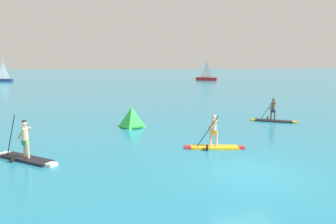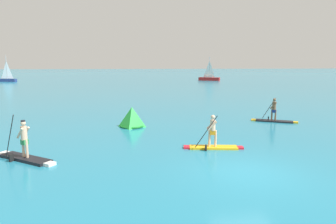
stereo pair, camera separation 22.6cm
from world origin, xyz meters
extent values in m
plane|color=teal|center=(0.00, 0.00, 0.00)|extent=(440.00, 440.00, 0.00)
cube|color=black|center=(-8.90, 2.75, 0.06)|extent=(2.54, 2.12, 0.13)
cube|color=white|center=(-10.11, 3.65, 0.06)|extent=(0.54, 0.56, 0.13)
cube|color=white|center=(-7.68, 1.85, 0.06)|extent=(0.50, 0.51, 0.13)
cylinder|color=beige|center=(-8.97, 2.81, 0.51)|extent=(0.11, 0.11, 0.76)
cylinder|color=beige|center=(-8.78, 2.67, 0.51)|extent=(0.11, 0.11, 0.76)
cube|color=#338C4C|center=(-8.88, 2.74, 0.80)|extent=(0.34, 0.33, 0.22)
cylinder|color=beige|center=(-8.88, 2.74, 1.18)|extent=(0.26, 0.26, 0.59)
sphere|color=beige|center=(-8.88, 2.74, 1.61)|extent=(0.21, 0.21, 0.21)
cylinder|color=black|center=(-8.88, 2.74, 1.71)|extent=(0.18, 0.18, 0.06)
cylinder|color=beige|center=(-9.01, 2.64, 1.20)|extent=(0.39, 0.33, 0.52)
cylinder|color=beige|center=(-8.82, 2.89, 1.20)|extent=(0.39, 0.33, 0.52)
cylinder|color=black|center=(-9.41, 2.61, 1.07)|extent=(0.64, 0.49, 1.96)
cube|color=black|center=(-9.41, 2.61, 0.15)|extent=(0.18, 0.21, 0.32)
cube|color=yellow|center=(-0.39, 3.41, 0.05)|extent=(2.38, 1.01, 0.09)
cube|color=red|center=(-1.68, 3.63, 0.05)|extent=(0.36, 0.48, 0.09)
cube|color=red|center=(0.89, 3.20, 0.05)|extent=(0.35, 0.42, 0.09)
cylinder|color=beige|center=(-0.59, 3.45, 0.49)|extent=(0.11, 0.11, 0.79)
cylinder|color=beige|center=(-0.30, 3.40, 0.49)|extent=(0.11, 0.11, 0.79)
cube|color=orange|center=(-0.45, 3.42, 0.79)|extent=(0.29, 0.26, 0.22)
cylinder|color=beige|center=(-0.45, 3.42, 1.15)|extent=(0.26, 0.26, 0.53)
sphere|color=beige|center=(-0.45, 3.42, 1.55)|extent=(0.21, 0.21, 0.21)
cylinder|color=beige|center=(-0.52, 3.28, 1.15)|extent=(0.47, 0.16, 0.48)
cylinder|color=beige|center=(-0.47, 3.58, 1.15)|extent=(0.47, 0.16, 0.48)
cylinder|color=black|center=(-0.86, 3.07, 0.92)|extent=(1.03, 0.21, 1.55)
cube|color=black|center=(-0.86, 3.07, 0.11)|extent=(0.11, 0.21, 0.32)
cube|color=black|center=(5.82, 9.45, 0.05)|extent=(2.53, 1.77, 0.09)
cube|color=yellow|center=(4.58, 10.11, 0.05)|extent=(0.50, 0.56, 0.09)
cube|color=yellow|center=(7.06, 8.79, 0.05)|extent=(0.47, 0.50, 0.09)
cylinder|color=brown|center=(5.66, 9.54, 0.48)|extent=(0.11, 0.11, 0.77)
cylinder|color=brown|center=(5.87, 9.43, 0.48)|extent=(0.11, 0.11, 0.77)
cube|color=navy|center=(5.76, 9.48, 0.77)|extent=(0.33, 0.32, 0.22)
cylinder|color=brown|center=(5.76, 9.48, 1.15)|extent=(0.26, 0.26, 0.58)
sphere|color=brown|center=(5.76, 9.48, 1.57)|extent=(0.21, 0.21, 0.21)
cylinder|color=brown|center=(5.65, 9.37, 1.15)|extent=(0.40, 0.27, 0.53)
cylinder|color=brown|center=(5.79, 9.64, 1.15)|extent=(0.40, 0.27, 0.53)
cylinder|color=black|center=(5.66, 10.03, 0.88)|extent=(0.79, 0.46, 1.56)
cube|color=black|center=(5.66, 10.03, 0.11)|extent=(0.16, 0.21, 0.32)
pyramid|color=green|center=(-4.23, 9.06, 0.65)|extent=(1.59, 1.59, 1.30)
torus|color=#167226|center=(-4.23, 9.06, 0.06)|extent=(1.58, 1.58, 0.12)
cube|color=navy|center=(-31.22, 62.61, 0.33)|extent=(4.16, 2.01, 0.66)
cylinder|color=#B2B2B7|center=(-31.22, 62.61, 3.25)|extent=(0.12, 0.12, 5.18)
pyramid|color=white|center=(-31.22, 62.61, 2.73)|extent=(1.83, 0.19, 3.95)
cube|color=#A51E1E|center=(15.30, 61.02, 0.38)|extent=(4.98, 3.70, 0.76)
cylinder|color=#B2B2B7|center=(15.30, 61.02, 3.23)|extent=(0.12, 0.12, 4.93)
pyramid|color=white|center=(15.30, 61.02, 2.84)|extent=(1.59, 1.72, 3.96)
cube|color=silver|center=(15.30, 61.02, 0.99)|extent=(2.02, 1.71, 0.46)
camera|label=1|loc=(-4.75, -10.43, 4.09)|focal=32.40mm
camera|label=2|loc=(-4.53, -10.46, 4.09)|focal=32.40mm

